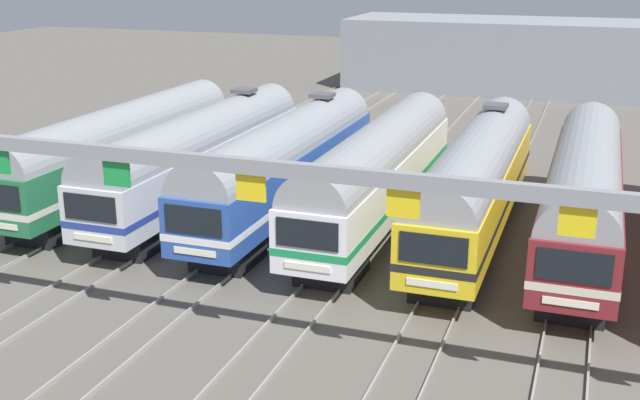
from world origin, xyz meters
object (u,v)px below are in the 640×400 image
Objects in this scene: commuter_train_maroon at (584,189)px; catenary_gantry at (251,193)px; commuter_train_white at (377,170)px; commuter_train_yellow at (476,179)px; commuter_train_green at (123,147)px; commuter_train_silver at (201,154)px; commuter_train_blue at (286,161)px.

catenary_gantry is (-8.79, -13.49, 2.78)m from commuter_train_maroon.
commuter_train_white is 13.78m from catenary_gantry.
commuter_train_yellow is at bearing 71.97° from catenary_gantry.
commuter_train_white is (13.18, 0.00, 0.00)m from commuter_train_green.
commuter_train_white is at bearing -0.03° from commuter_train_silver.
commuter_train_silver is 1.00× the size of commuter_train_white.
commuter_train_blue is (4.39, 0.00, 0.00)m from commuter_train_silver.
commuter_train_green is at bearing -179.97° from commuter_train_blue.
commuter_train_green is 1.00× the size of commuter_train_yellow.
commuter_train_green is 4.39m from commuter_train_silver.
commuter_train_silver reaches higher than commuter_train_white.
commuter_train_green is 1.00× the size of commuter_train_white.
catenary_gantry is (-4.39, -13.50, 2.78)m from commuter_train_yellow.
catenary_gantry reaches higher than commuter_train_white.
commuter_train_yellow is 1.00× the size of commuter_train_maroon.
commuter_train_blue is 13.18m from commuter_train_maroon.
commuter_train_maroon is (13.18, -0.00, -0.00)m from commuter_train_blue.
commuter_train_yellow is (13.18, 0.00, 0.00)m from commuter_train_silver.
commuter_train_yellow is (8.79, 0.00, 0.00)m from commuter_train_blue.
commuter_train_green is at bearing 134.33° from catenary_gantry.
commuter_train_blue is at bearing 0.03° from commuter_train_green.
commuter_train_silver is 1.00× the size of commuter_train_maroon.
commuter_train_maroon is (4.39, -0.00, -0.00)m from commuter_train_yellow.
catenary_gantry is at bearing -45.67° from commuter_train_green.
commuter_train_white is at bearing 0.00° from commuter_train_green.
commuter_train_white is 8.79m from commuter_train_maroon.
commuter_train_maroon is at bearing 56.92° from catenary_gantry.
commuter_train_blue is at bearing 0.00° from commuter_train_silver.
commuter_train_silver is at bearing 179.97° from commuter_train_white.
catenary_gantry reaches higher than commuter_train_green.
commuter_train_yellow is at bearing 0.01° from commuter_train_green.
commuter_train_yellow is at bearing 0.00° from commuter_train_blue.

